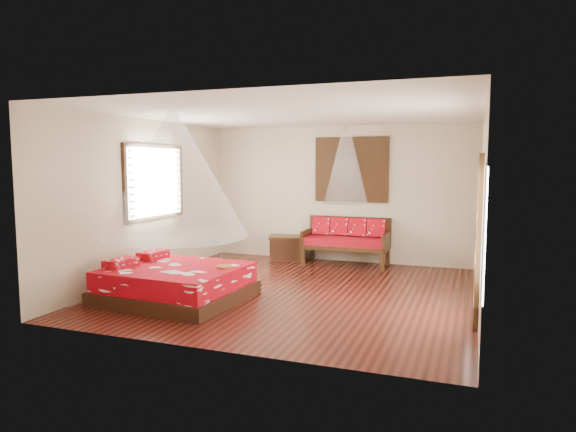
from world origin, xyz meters
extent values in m
cube|color=black|center=(0.00, 0.00, -0.01)|extent=(5.50, 5.50, 0.02)
cube|color=white|center=(0.00, 0.00, 2.81)|extent=(5.50, 5.50, 0.02)
cube|color=#C0AD8C|center=(-2.76, 0.00, 1.40)|extent=(0.02, 5.50, 2.80)
cube|color=#C0AD8C|center=(2.76, 0.00, 1.40)|extent=(0.02, 5.50, 2.80)
cube|color=#C0AD8C|center=(0.00, 2.76, 1.40)|extent=(5.50, 0.02, 2.80)
cube|color=#C0AD8C|center=(0.00, -2.76, 1.40)|extent=(5.50, 0.02, 2.80)
cube|color=black|center=(-1.50, -1.08, 0.10)|extent=(2.05, 1.88, 0.20)
cube|color=#A00511|center=(-1.50, -1.08, 0.35)|extent=(1.95, 1.77, 0.30)
cube|color=#A00511|center=(-2.23, -1.41, 0.56)|extent=(0.31, 0.53, 0.13)
cube|color=#A00511|center=(-2.19, -0.67, 0.56)|extent=(0.31, 0.53, 0.13)
cube|color=black|center=(-0.52, 1.98, 0.21)|extent=(0.08, 0.08, 0.42)
cube|color=black|center=(1.05, 1.98, 0.21)|extent=(0.08, 0.08, 0.42)
cube|color=black|center=(-0.52, 2.62, 0.21)|extent=(0.08, 0.08, 0.42)
cube|color=black|center=(1.05, 2.62, 0.21)|extent=(0.08, 0.08, 0.42)
cube|color=black|center=(0.27, 2.30, 0.38)|extent=(1.69, 0.75, 0.08)
cube|color=maroon|center=(0.27, 2.30, 0.49)|extent=(1.63, 0.69, 0.14)
cube|color=black|center=(0.27, 2.64, 0.67)|extent=(1.69, 0.06, 0.55)
cube|color=black|center=(-0.54, 2.30, 0.54)|extent=(0.06, 0.75, 0.30)
cube|color=black|center=(1.07, 2.30, 0.54)|extent=(0.06, 0.75, 0.30)
cube|color=#A00511|center=(-0.30, 2.52, 0.74)|extent=(0.36, 0.19, 0.37)
cube|color=#A00511|center=(0.08, 2.52, 0.74)|extent=(0.36, 0.19, 0.37)
cube|color=#A00511|center=(0.45, 2.52, 0.74)|extent=(0.36, 0.19, 0.37)
cube|color=#A00511|center=(0.83, 2.52, 0.74)|extent=(0.36, 0.19, 0.37)
cube|color=black|center=(-1.03, 2.45, 0.23)|extent=(0.81, 0.67, 0.46)
cube|color=black|center=(-1.03, 2.45, 0.48)|extent=(0.86, 0.72, 0.05)
cube|color=black|center=(0.27, 2.72, 1.90)|extent=(1.52, 0.06, 1.32)
cube|color=black|center=(0.27, 2.71, 1.90)|extent=(1.35, 0.04, 1.10)
cube|color=black|center=(-2.72, 0.20, 1.70)|extent=(0.08, 1.74, 1.34)
cube|color=white|center=(-2.68, 0.20, 1.70)|extent=(0.04, 1.54, 1.10)
cube|color=black|center=(2.72, -0.60, 1.05)|extent=(0.08, 1.02, 2.16)
cube|color=white|center=(2.70, -0.60, 1.15)|extent=(0.03, 0.82, 1.70)
cylinder|color=brown|center=(-0.79, -0.90, 0.52)|extent=(0.24, 0.24, 0.03)
cone|color=white|center=(-1.50, -1.08, 1.85)|extent=(2.16, 2.16, 1.80)
cone|color=white|center=(0.27, 2.25, 2.00)|extent=(0.86, 0.86, 1.50)
camera|label=1|loc=(2.67, -7.57, 2.05)|focal=32.00mm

